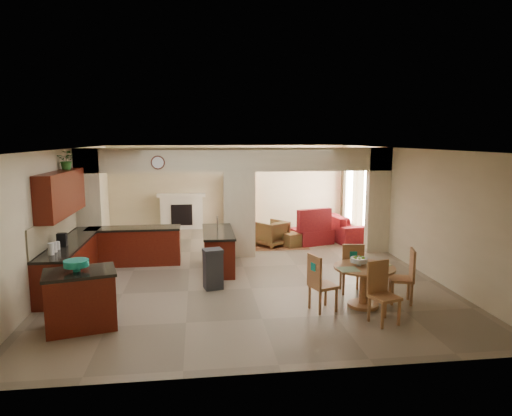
{
  "coord_description": "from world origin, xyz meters",
  "views": [
    {
      "loc": [
        -1.04,
        -10.49,
        3.04
      ],
      "look_at": [
        0.34,
        0.3,
        1.37
      ],
      "focal_mm": 32.0,
      "sensor_mm": 36.0,
      "label": 1
    }
  ],
  "objects": [
    {
      "name": "floor",
      "position": [
        0.0,
        0.0,
        0.0
      ],
      "size": [
        10.0,
        10.0,
        0.0
      ],
      "primitive_type": "plane",
      "color": "#817159",
      "rests_on": "ground"
    },
    {
      "name": "ceiling",
      "position": [
        0.0,
        0.0,
        2.8
      ],
      "size": [
        10.0,
        10.0,
        0.0
      ],
      "primitive_type": "plane",
      "rotation": [
        3.14,
        0.0,
        0.0
      ],
      "color": "white",
      "rests_on": "wall_back"
    },
    {
      "name": "wall_back",
      "position": [
        0.0,
        5.0,
        1.4
      ],
      "size": [
        8.0,
        0.0,
        8.0
      ],
      "primitive_type": "plane",
      "rotation": [
        1.57,
        0.0,
        0.0
      ],
      "color": "beige",
      "rests_on": "floor"
    },
    {
      "name": "wall_front",
      "position": [
        0.0,
        -5.0,
        1.4
      ],
      "size": [
        8.0,
        0.0,
        8.0
      ],
      "primitive_type": "plane",
      "rotation": [
        -1.57,
        0.0,
        0.0
      ],
      "color": "beige",
      "rests_on": "floor"
    },
    {
      "name": "wall_left",
      "position": [
        -4.0,
        0.0,
        1.4
      ],
      "size": [
        0.0,
        10.0,
        10.0
      ],
      "primitive_type": "plane",
      "rotation": [
        1.57,
        0.0,
        1.57
      ],
      "color": "beige",
      "rests_on": "floor"
    },
    {
      "name": "wall_right",
      "position": [
        4.0,
        0.0,
        1.4
      ],
      "size": [
        0.0,
        10.0,
        10.0
      ],
      "primitive_type": "plane",
      "rotation": [
        1.57,
        0.0,
        -1.57
      ],
      "color": "beige",
      "rests_on": "floor"
    },
    {
      "name": "partition_left_pier",
      "position": [
        -3.7,
        1.0,
        1.4
      ],
      "size": [
        0.6,
        0.25,
        2.8
      ],
      "primitive_type": "cube",
      "color": "beige",
      "rests_on": "floor"
    },
    {
      "name": "partition_center_pier",
      "position": [
        0.0,
        1.0,
        1.1
      ],
      "size": [
        0.8,
        0.25,
        2.2
      ],
      "primitive_type": "cube",
      "color": "beige",
      "rests_on": "floor"
    },
    {
      "name": "partition_right_pier",
      "position": [
        3.7,
        1.0,
        1.4
      ],
      "size": [
        0.6,
        0.25,
        2.8
      ],
      "primitive_type": "cube",
      "color": "beige",
      "rests_on": "floor"
    },
    {
      "name": "partition_header",
      "position": [
        0.0,
        1.0,
        2.5
      ],
      "size": [
        8.0,
        0.25,
        0.6
      ],
      "primitive_type": "cube",
      "color": "beige",
      "rests_on": "partition_center_pier"
    },
    {
      "name": "kitchen_counter",
      "position": [
        -3.26,
        -0.25,
        0.46
      ],
      "size": [
        2.52,
        3.29,
        1.48
      ],
      "color": "#470E08",
      "rests_on": "floor"
    },
    {
      "name": "upper_cabinets",
      "position": [
        -3.82,
        -0.8,
        1.92
      ],
      "size": [
        0.35,
        2.4,
        0.9
      ],
      "primitive_type": "cube",
      "color": "#470E08",
      "rests_on": "wall_left"
    },
    {
      "name": "peninsula",
      "position": [
        -0.6,
        -0.11,
        0.46
      ],
      "size": [
        0.7,
        1.85,
        0.91
      ],
      "color": "#470E08",
      "rests_on": "floor"
    },
    {
      "name": "wall_clock",
      "position": [
        -2.0,
        0.85,
        2.45
      ],
      "size": [
        0.34,
        0.03,
        0.34
      ],
      "primitive_type": "cylinder",
      "rotation": [
        1.57,
        0.0,
        0.0
      ],
      "color": "#53281B",
      "rests_on": "partition_header"
    },
    {
      "name": "rug",
      "position": [
        1.2,
        2.1,
        0.01
      ],
      "size": [
        1.6,
        1.3,
        0.01
      ],
      "primitive_type": "cube",
      "color": "brown",
      "rests_on": "floor"
    },
    {
      "name": "fireplace",
      "position": [
        -1.6,
        4.83,
        0.61
      ],
      "size": [
        1.6,
        0.35,
        1.2
      ],
      "color": "white",
      "rests_on": "floor"
    },
    {
      "name": "shelving_unit",
      "position": [
        0.35,
        4.82,
        0.9
      ],
      "size": [
        1.0,
        0.32,
        1.8
      ],
      "primitive_type": "cube",
      "color": "olive",
      "rests_on": "floor"
    },
    {
      "name": "window_a",
      "position": [
        3.97,
        2.3,
        1.2
      ],
      "size": [
        0.02,
        0.9,
        1.9
      ],
      "primitive_type": "cube",
      "color": "white",
      "rests_on": "wall_right"
    },
    {
      "name": "window_b",
      "position": [
        3.97,
        4.0,
        1.2
      ],
      "size": [
        0.02,
        0.9,
        1.9
      ],
      "primitive_type": "cube",
      "color": "white",
      "rests_on": "wall_right"
    },
    {
      "name": "glazed_door",
      "position": [
        3.97,
        3.15,
        1.05
      ],
      "size": [
        0.02,
        0.7,
        2.1
      ],
      "primitive_type": "cube",
      "color": "white",
      "rests_on": "wall_right"
    },
    {
      "name": "drape_a_left",
      "position": [
        3.93,
        1.7,
        1.2
      ],
      "size": [
        0.1,
        0.28,
        2.3
      ],
      "primitive_type": "cube",
      "color": "#42201A",
      "rests_on": "wall_right"
    },
    {
      "name": "drape_a_right",
      "position": [
        3.93,
        2.9,
        1.2
      ],
      "size": [
        0.1,
        0.28,
        2.3
      ],
      "primitive_type": "cube",
      "color": "#42201A",
      "rests_on": "wall_right"
    },
    {
      "name": "drape_b_left",
      "position": [
        3.93,
        3.4,
        1.2
      ],
      "size": [
        0.1,
        0.28,
        2.3
      ],
      "primitive_type": "cube",
      "color": "#42201A",
      "rests_on": "wall_right"
    },
    {
      "name": "drape_b_right",
      "position": [
        3.93,
        4.6,
        1.2
      ],
      "size": [
        0.1,
        0.28,
        2.3
      ],
      "primitive_type": "cube",
      "color": "#42201A",
      "rests_on": "wall_right"
    },
    {
      "name": "ceiling_fan",
      "position": [
        1.5,
        3.0,
        2.56
      ],
      "size": [
        1.0,
        1.0,
        0.1
      ],
      "primitive_type": "cylinder",
      "color": "white",
      "rests_on": "ceiling"
    },
    {
      "name": "kitchen_island",
      "position": [
        -2.94,
        -3.18,
        0.48
      ],
      "size": [
        1.25,
        1.03,
        0.95
      ],
      "rotation": [
        0.0,
        0.0,
        0.25
      ],
      "color": "#470E08",
      "rests_on": "floor"
    },
    {
      "name": "teal_bowl",
      "position": [
        -2.98,
        -3.19,
        1.04
      ],
      "size": [
        0.39,
        0.39,
        0.18
      ],
      "primitive_type": "cylinder",
      "color": "#148D78",
      "rests_on": "kitchen_island"
    },
    {
      "name": "trash_can",
      "position": [
        -0.77,
        -1.5,
        0.38
      ],
      "size": [
        0.42,
        0.38,
        0.76
      ],
      "primitive_type": "cube",
      "rotation": [
        0.0,
        0.0,
        0.22
      ],
      "color": "#2C2C2E",
      "rests_on": "floor"
    },
    {
      "name": "dining_table",
      "position": [
        1.91,
        -2.84,
        0.5
      ],
      "size": [
        1.1,
        1.1,
        0.75
      ],
      "color": "olive",
      "rests_on": "floor"
    },
    {
      "name": "fruit_bowl",
      "position": [
        1.84,
        -2.77,
        0.83
      ],
      "size": [
        0.31,
        0.31,
        0.16
      ],
      "primitive_type": "cylinder",
      "color": "#58A122",
      "rests_on": "dining_table"
    },
    {
      "name": "sofa",
      "position": [
        3.3,
        2.94,
        0.38
      ],
      "size": [
        2.75,
        1.45,
        0.76
      ],
      "primitive_type": "imported",
      "rotation": [
        0.0,
        0.0,
        1.74
      ],
      "color": "maroon",
      "rests_on": "floor"
    },
    {
      "name": "chaise",
      "position": [
        2.21,
        2.23,
        0.21
      ],
      "size": [
        1.28,
        1.16,
        0.42
      ],
      "primitive_type": "cube",
      "rotation": [
        0.0,
        0.0,
        0.32
      ],
      "color": "maroon",
      "rests_on": "floor"
    },
    {
      "name": "armchair",
      "position": [
        1.0,
        2.05,
        0.36
      ],
      "size": [
        1.09,
        1.1,
        0.72
      ],
      "primitive_type": "imported",
      "rotation": [
        0.0,
        0.0,
        3.77
      ],
      "color": "maroon",
      "rests_on": "floor"
    },
    {
      "name": "ottoman",
      "position": [
        1.58,
        1.89,
        0.19
      ],
      "size": [
        0.69,
        0.69,
        0.38
      ],
      "primitive_type": "cube",
      "rotation": [
        0.0,
        0.0,
        0.4
      ],
      "color": "maroon",
      "rests_on": "floor"
    },
    {
      "name": "plant",
      "position": [
        -3.82,
        -0.26,
        2.57
      ],
      "size": [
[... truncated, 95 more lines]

